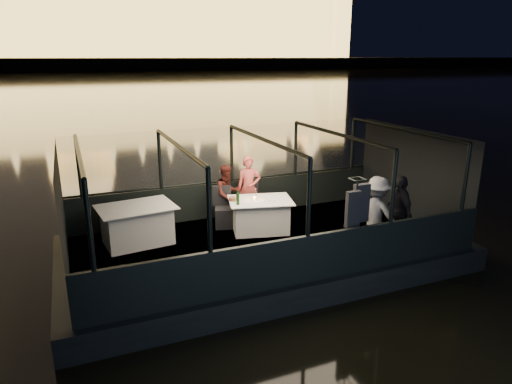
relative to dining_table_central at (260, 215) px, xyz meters
name	(u,v)px	position (x,y,z in m)	size (l,w,h in m)	color
river_water	(85,83)	(-0.21, 79.35, -0.89)	(500.00, 500.00, 0.00)	black
boat_hull	(263,263)	(-0.21, -0.65, -0.89)	(8.60, 4.40, 1.00)	black
boat_deck	(263,243)	(-0.21, -0.65, -0.41)	(8.00, 4.00, 0.04)	black
gunwale_port	(232,198)	(-0.21, 1.35, 0.06)	(8.00, 0.08, 0.90)	black
gunwale_starboard	(307,259)	(-0.21, -2.65, 0.06)	(8.00, 0.08, 0.90)	black
cabin_glass_port	(232,154)	(-0.21, 1.35, 1.21)	(8.00, 0.02, 1.40)	#99B2B2
cabin_glass_starboard	(309,198)	(-0.21, -2.65, 1.21)	(8.00, 0.02, 1.40)	#99B2B2
cabin_roof_glass	(263,139)	(-0.21, -0.65, 1.91)	(8.00, 4.00, 0.02)	#99B2B2
end_wall_fore	(62,216)	(-4.21, -0.65, 0.76)	(0.02, 4.00, 2.30)	black
end_wall_aft	(412,175)	(3.79, -0.65, 0.76)	(0.02, 4.00, 2.30)	black
canopy_ribs	(263,192)	(-0.21, -0.65, 0.76)	(8.00, 4.00, 2.30)	black
embankment	(69,65)	(-0.21, 209.35, 0.11)	(400.00, 140.00, 6.00)	#423D33
dining_table_central	(260,215)	(0.00, 0.00, 0.00)	(1.45, 1.05, 0.77)	silver
dining_table_aft	(137,227)	(-2.77, 0.35, 0.00)	(1.60, 1.16, 0.85)	silver
chair_port_left	(225,209)	(-0.68, 0.58, 0.06)	(0.45, 0.45, 0.96)	black
chair_port_right	(253,202)	(0.14, 0.81, 0.06)	(0.42, 0.42, 0.91)	black
coat_stand	(355,222)	(0.95, -2.40, 0.51)	(0.50, 0.40, 1.81)	black
person_woman_coral	(249,190)	(0.07, 0.91, 0.36)	(0.58, 0.39, 1.61)	#D9564E
person_man_maroon	(228,193)	(-0.50, 0.87, 0.36)	(0.70, 0.54, 1.45)	#411712
passenger_stripe	(377,211)	(1.84, -1.90, 0.47)	(1.03, 0.58, 1.59)	silver
passenger_dark	(399,208)	(2.41, -1.91, 0.47)	(0.93, 0.39, 1.57)	black
wine_bottle	(238,198)	(-0.60, -0.13, 0.53)	(0.07, 0.07, 0.33)	#153A15
bread_basket	(233,199)	(-0.60, 0.20, 0.42)	(0.19, 0.19, 0.08)	brown
amber_candle	(254,198)	(-0.13, 0.06, 0.42)	(0.05, 0.05, 0.07)	#F09B3C
plate_near	(270,200)	(0.21, -0.10, 0.39)	(0.26, 0.26, 0.02)	white
plate_far	(234,199)	(-0.56, 0.26, 0.39)	(0.26, 0.26, 0.02)	white
wine_glass_white	(236,199)	(-0.60, -0.02, 0.48)	(0.06, 0.06, 0.19)	silver
wine_glass_red	(256,192)	(0.02, 0.33, 0.48)	(0.06, 0.06, 0.18)	silver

